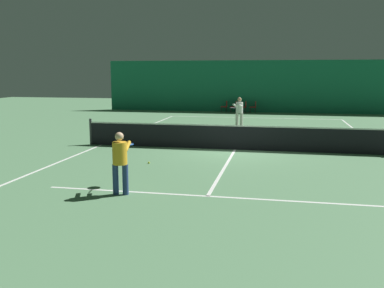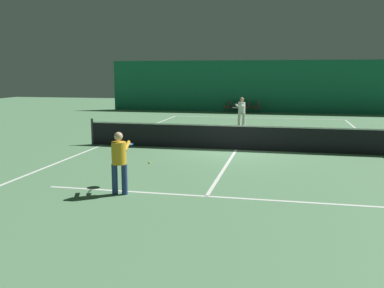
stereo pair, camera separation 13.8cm
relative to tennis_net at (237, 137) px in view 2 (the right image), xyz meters
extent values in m
plane|color=#56845B|center=(0.00, 0.00, -0.51)|extent=(60.00, 60.00, 0.00)
cube|color=#196B4C|center=(0.00, 15.96, 1.40)|extent=(23.00, 0.12, 3.82)
cube|color=white|center=(0.00, 11.90, -0.51)|extent=(11.00, 0.10, 0.00)
cube|color=white|center=(0.00, 6.40, -0.51)|extent=(8.25, 0.10, 0.00)
cube|color=white|center=(0.00, -6.40, -0.51)|extent=(8.25, 0.10, 0.00)
cube|color=white|center=(-5.50, 0.00, -0.51)|extent=(0.10, 23.80, 0.00)
cube|color=white|center=(0.00, 0.00, -0.51)|extent=(0.10, 12.80, 0.00)
cube|color=black|center=(0.00, 0.00, -0.04)|extent=(11.90, 0.02, 0.95)
cube|color=white|center=(0.00, 0.00, 0.41)|extent=(11.90, 0.02, 0.05)
cylinder|color=#333338|center=(-5.95, 0.00, 0.02)|extent=(0.10, 0.10, 1.07)
cylinder|color=navy|center=(-2.22, -6.69, -0.13)|extent=(0.16, 0.16, 0.75)
cylinder|color=navy|center=(-1.98, -6.65, -0.13)|extent=(0.16, 0.16, 0.75)
cylinder|color=gold|center=(-2.10, -6.67, 0.52)|extent=(0.40, 0.40, 0.54)
sphere|color=#DBAD89|center=(-2.10, -6.67, 0.92)|extent=(0.21, 0.21, 0.21)
cylinder|color=gold|center=(-2.28, -6.45, 0.64)|extent=(0.17, 0.53, 0.22)
cylinder|color=gold|center=(-2.00, -6.41, 0.64)|extent=(0.17, 0.53, 0.22)
cylinder|color=black|center=(-2.20, -6.03, 0.57)|extent=(0.08, 0.31, 0.03)
torus|color=#1951B2|center=(-2.25, -5.73, 0.57)|extent=(0.38, 0.38, 0.03)
cylinder|color=silver|center=(-2.25, -5.73, 0.57)|extent=(0.32, 0.32, 0.00)
cylinder|color=beige|center=(-0.35, 6.56, -0.11)|extent=(0.19, 0.19, 0.80)
cylinder|color=beige|center=(-0.59, 6.63, -0.11)|extent=(0.19, 0.19, 0.80)
cylinder|color=white|center=(-0.47, 6.60, 0.58)|extent=(0.46, 0.46, 0.58)
sphere|color=tan|center=(-0.47, 6.60, 1.01)|extent=(0.22, 0.22, 0.22)
cylinder|color=white|center=(-0.39, 6.30, 0.71)|extent=(0.23, 0.56, 0.23)
cylinder|color=white|center=(-0.68, 6.38, 0.71)|extent=(0.23, 0.56, 0.23)
cylinder|color=black|center=(-0.65, 5.94, 0.64)|extent=(0.11, 0.30, 0.03)
torus|color=black|center=(-0.72, 5.65, 0.64)|extent=(0.40, 0.40, 0.03)
cylinder|color=silver|center=(-0.72, 5.65, 0.64)|extent=(0.34, 0.34, 0.00)
cylinder|color=#2D2D2D|center=(-2.62, 15.60, -0.32)|extent=(0.03, 0.03, 0.39)
cylinder|color=#2D2D2D|center=(-2.62, 15.22, -0.32)|extent=(0.03, 0.03, 0.39)
cylinder|color=#2D2D2D|center=(-2.24, 15.60, -0.32)|extent=(0.03, 0.03, 0.39)
cylinder|color=#2D2D2D|center=(-2.24, 15.22, -0.32)|extent=(0.03, 0.03, 0.39)
cube|color=#A51E1E|center=(-2.43, 15.41, -0.10)|extent=(0.44, 0.44, 0.05)
cube|color=#A51E1E|center=(-2.23, 15.41, 0.13)|extent=(0.04, 0.44, 0.40)
cylinder|color=#2D2D2D|center=(-1.91, 15.60, -0.32)|extent=(0.03, 0.03, 0.39)
cylinder|color=#2D2D2D|center=(-1.91, 15.22, -0.32)|extent=(0.03, 0.03, 0.39)
cylinder|color=#2D2D2D|center=(-1.53, 15.60, -0.32)|extent=(0.03, 0.03, 0.39)
cylinder|color=#2D2D2D|center=(-1.53, 15.22, -0.32)|extent=(0.03, 0.03, 0.39)
cube|color=#A51E1E|center=(-1.72, 15.41, -0.10)|extent=(0.44, 0.44, 0.05)
cube|color=#A51E1E|center=(-1.52, 15.41, 0.13)|extent=(0.04, 0.44, 0.40)
cylinder|color=#2D2D2D|center=(-1.20, 15.60, -0.32)|extent=(0.03, 0.03, 0.39)
cylinder|color=#2D2D2D|center=(-1.20, 15.22, -0.32)|extent=(0.03, 0.03, 0.39)
cylinder|color=#2D2D2D|center=(-0.82, 15.60, -0.32)|extent=(0.03, 0.03, 0.39)
cylinder|color=#2D2D2D|center=(-0.82, 15.22, -0.32)|extent=(0.03, 0.03, 0.39)
cube|color=#A51E1E|center=(-1.01, 15.41, -0.10)|extent=(0.44, 0.44, 0.05)
cube|color=#A51E1E|center=(-0.81, 15.41, 0.13)|extent=(0.04, 0.44, 0.40)
cylinder|color=#2D2D2D|center=(-0.49, 15.60, -0.32)|extent=(0.03, 0.03, 0.39)
cylinder|color=#2D2D2D|center=(-0.49, 15.22, -0.32)|extent=(0.03, 0.03, 0.39)
cylinder|color=#2D2D2D|center=(-0.11, 15.60, -0.32)|extent=(0.03, 0.03, 0.39)
cylinder|color=#2D2D2D|center=(-0.11, 15.22, -0.32)|extent=(0.03, 0.03, 0.39)
cube|color=#A51E1E|center=(-0.30, 15.41, -0.10)|extent=(0.44, 0.44, 0.05)
cube|color=#A51E1E|center=(-0.10, 15.41, 0.13)|extent=(0.04, 0.44, 0.40)
sphere|color=#D1DB33|center=(-2.50, -3.11, -0.48)|extent=(0.07, 0.07, 0.07)
camera|label=1|loc=(1.63, -16.21, 2.44)|focal=40.00mm
camera|label=2|loc=(1.76, -16.18, 2.44)|focal=40.00mm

